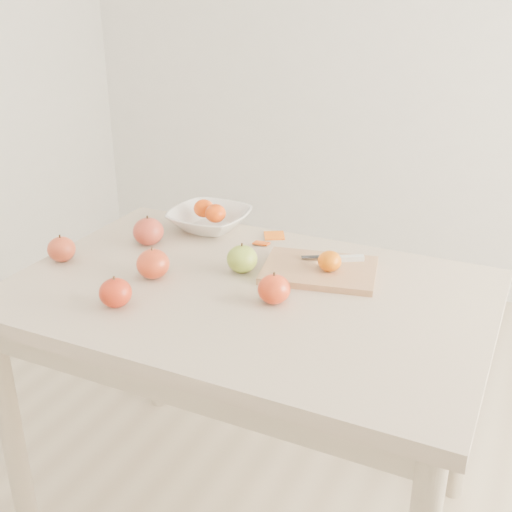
% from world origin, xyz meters
% --- Properties ---
extents(ground, '(3.50, 3.50, 0.00)m').
position_xyz_m(ground, '(0.00, 0.00, 0.00)').
color(ground, '#C6B293').
rests_on(ground, ground).
extents(table, '(1.20, 0.80, 0.75)m').
position_xyz_m(table, '(0.00, 0.00, 0.65)').
color(table, '#C0AA91').
rests_on(table, ground).
extents(cutting_board, '(0.33, 0.27, 0.02)m').
position_xyz_m(cutting_board, '(0.13, 0.16, 0.76)').
color(cutting_board, tan).
rests_on(cutting_board, table).
extents(board_tangerine, '(0.06, 0.06, 0.05)m').
position_xyz_m(board_tangerine, '(0.16, 0.15, 0.80)').
color(board_tangerine, orange).
rests_on(board_tangerine, cutting_board).
extents(fruit_bowl, '(0.24, 0.24, 0.06)m').
position_xyz_m(fruit_bowl, '(-0.29, 0.32, 0.78)').
color(fruit_bowl, white).
rests_on(fruit_bowl, table).
extents(bowl_tangerine_near, '(0.06, 0.06, 0.06)m').
position_xyz_m(bowl_tangerine_near, '(-0.31, 0.33, 0.81)').
color(bowl_tangerine_near, '#E94908').
rests_on(bowl_tangerine_near, fruit_bowl).
extents(bowl_tangerine_far, '(0.06, 0.06, 0.06)m').
position_xyz_m(bowl_tangerine_far, '(-0.26, 0.31, 0.81)').
color(bowl_tangerine_far, '#D14907').
rests_on(bowl_tangerine_far, fruit_bowl).
extents(orange_peel_a, '(0.07, 0.07, 0.01)m').
position_xyz_m(orange_peel_a, '(-0.08, 0.34, 0.75)').
color(orange_peel_a, orange).
rests_on(orange_peel_a, table).
extents(orange_peel_b, '(0.05, 0.04, 0.01)m').
position_xyz_m(orange_peel_b, '(-0.09, 0.28, 0.75)').
color(orange_peel_b, '#C6460D').
rests_on(orange_peel_b, table).
extents(paring_knife, '(0.16, 0.08, 0.01)m').
position_xyz_m(paring_knife, '(0.18, 0.23, 0.78)').
color(paring_knife, silver).
rests_on(paring_knife, cutting_board).
extents(apple_green, '(0.08, 0.08, 0.07)m').
position_xyz_m(apple_green, '(-0.06, 0.08, 0.79)').
color(apple_green, olive).
rests_on(apple_green, table).
extents(apple_red_a, '(0.09, 0.09, 0.08)m').
position_xyz_m(apple_red_a, '(-0.39, 0.14, 0.79)').
color(apple_red_a, maroon).
rests_on(apple_red_a, table).
extents(apple_red_d, '(0.08, 0.08, 0.07)m').
position_xyz_m(apple_red_d, '(-0.54, -0.06, 0.78)').
color(apple_red_d, maroon).
rests_on(apple_red_d, table).
extents(apple_red_c, '(0.08, 0.08, 0.07)m').
position_xyz_m(apple_red_c, '(-0.24, -0.22, 0.79)').
color(apple_red_c, maroon).
rests_on(apple_red_c, table).
extents(apple_red_e, '(0.08, 0.08, 0.07)m').
position_xyz_m(apple_red_e, '(0.09, -0.04, 0.79)').
color(apple_red_e, '#A10607').
rests_on(apple_red_e, table).
extents(apple_red_b, '(0.09, 0.09, 0.08)m').
position_xyz_m(apple_red_b, '(-0.25, -0.05, 0.79)').
color(apple_red_b, '#A70811').
rests_on(apple_red_b, table).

